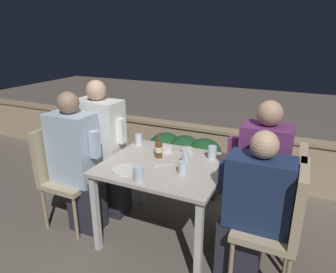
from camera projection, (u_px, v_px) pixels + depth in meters
name	position (u px, v px, depth m)	size (l,w,h in m)	color
ground_plane	(165.00, 236.00, 2.77)	(16.00, 16.00, 0.00)	#665B51
parapet_wall	(212.00, 151.00, 3.87)	(9.00, 0.18, 0.64)	tan
dining_table	(165.00, 173.00, 2.56)	(1.01, 0.88, 0.74)	#BCB2A3
planter_hedge	(184.00, 159.00, 3.55)	(0.90, 0.47, 0.64)	brown
chair_left_near	(61.00, 167.00, 2.82)	(0.44, 0.43, 0.97)	tan
person_blue_shirt	(77.00, 163.00, 2.71)	(0.49, 0.26, 1.31)	#282833
chair_left_far	(88.00, 156.00, 3.07)	(0.44, 0.43, 0.97)	tan
person_white_polo	(103.00, 149.00, 2.96)	(0.52, 0.26, 1.37)	#282833
chair_right_near	(282.00, 218.00, 2.05)	(0.44, 0.43, 0.97)	tan
person_navy_jumper	(252.00, 209.00, 2.13)	(0.51, 0.26, 1.19)	#282833
chair_right_far	(284.00, 197.00, 2.32)	(0.44, 0.43, 0.97)	tan
person_purple_stripe	(258.00, 181.00, 2.37)	(0.47, 0.26, 1.32)	#282833
beer_bottle	(159.00, 148.00, 2.63)	(0.07, 0.07, 0.22)	brown
plate_0	(127.00, 169.00, 2.41)	(0.24, 0.24, 0.01)	silver
bowl_0	(187.00, 150.00, 2.76)	(0.11, 0.11, 0.04)	beige
bowl_1	(166.00, 149.00, 2.78)	(0.12, 0.12, 0.04)	silver
glass_cup_0	(186.00, 158.00, 2.48)	(0.06, 0.06, 0.11)	silver
glass_cup_1	(139.00, 174.00, 2.21)	(0.08, 0.08, 0.12)	silver
glass_cup_2	(183.00, 167.00, 2.33)	(0.07, 0.07, 0.10)	silver
glass_cup_3	(212.00, 152.00, 2.61)	(0.08, 0.08, 0.11)	silver
glass_cup_4	(139.00, 139.00, 2.93)	(0.07, 0.07, 0.11)	silver
fork_0	(163.00, 165.00, 2.49)	(0.13, 0.14, 0.01)	silver
fork_1	(169.00, 181.00, 2.22)	(0.03, 0.17, 0.01)	silver
potted_plant	(93.00, 143.00, 3.88)	(0.38, 0.38, 0.68)	#9E5638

